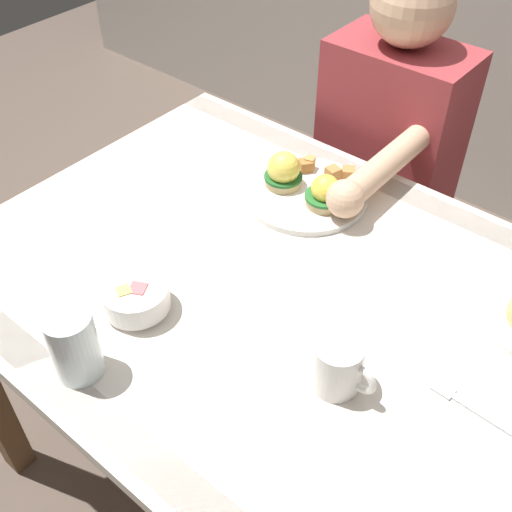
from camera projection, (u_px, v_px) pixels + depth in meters
name	position (u px, v px, depth m)	size (l,w,h in m)	color
ground_plane	(269.00, 475.00, 1.67)	(6.00, 6.00, 0.00)	brown
dining_table	(273.00, 319.00, 1.24)	(1.20, 0.90, 0.74)	silver
eggs_benedict_plate	(304.00, 187.00, 1.34)	(0.27, 0.27, 0.09)	white
fruit_bowl	(136.00, 298.00, 1.10)	(0.12, 0.12, 0.06)	white
coffee_mug	(338.00, 364.00, 0.96)	(0.11, 0.08, 0.09)	white
fork	(471.00, 407.00, 0.96)	(0.16, 0.03, 0.00)	silver
water_glass_near	(75.00, 347.00, 0.98)	(0.08, 0.08, 0.13)	silver
diner_person	(382.00, 160.00, 1.62)	(0.34, 0.54, 1.14)	#33333D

